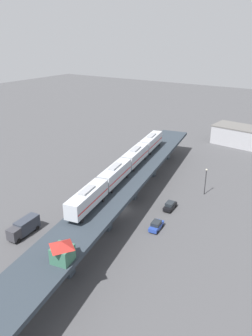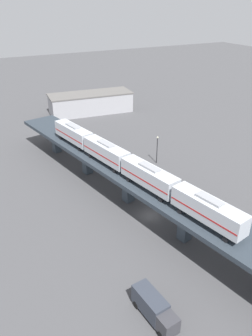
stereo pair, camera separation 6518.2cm
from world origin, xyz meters
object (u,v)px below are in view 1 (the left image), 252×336
Objects in this scene: street_car_blue at (156,225)px; street_car_black at (170,206)px; street_lamp at (206,179)px; subway_train at (126,164)px; delivery_truck at (24,227)px; signal_hut at (62,251)px.

street_car_black is (-1.33, 9.12, 0.00)m from street_car_blue.
street_car_black is 12.73m from street_lamp.
street_car_black is at bearing 6.08° from subway_train.
street_car_blue is (12.66, -7.91, -8.30)m from subway_train.
street_car_blue is 26.78m from delivery_truck.
signal_hut reaches higher than street_car_black.
signal_hut is 0.51× the size of delivery_truck.
subway_train is 7.13× the size of street_lamp.
street_car_blue is at bearing 37.27° from delivery_truck.
signal_hut reaches higher than street_lamp.
street_car_black is 0.65× the size of street_lamp.
signal_hut is (9.97, -32.13, -0.74)m from subway_train.
signal_hut reaches higher than street_car_blue.
street_car_blue is at bearing -81.73° from street_car_black.
street_car_blue is 9.22m from street_car_black.
subway_train reaches higher than street_lamp.
street_lamp is at bearing 57.21° from delivery_truck.
signal_hut reaches higher than delivery_truck.
delivery_truck is at bearing -122.79° from street_lamp.
street_lamp is at bearing 71.68° from street_car_black.
street_car_black is (1.36, 33.34, -7.56)m from signal_hut.
street_car_blue is 0.62× the size of delivery_truck.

